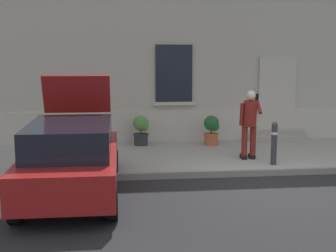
{
  "coord_description": "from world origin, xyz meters",
  "views": [
    {
      "loc": [
        -3.18,
        -9.05,
        2.85
      ],
      "look_at": [
        -2.0,
        1.6,
        1.1
      ],
      "focal_mm": 48.96,
      "sensor_mm": 36.0,
      "label": 1
    }
  ],
  "objects": [
    {
      "name": "ground_plane",
      "position": [
        0.0,
        0.0,
        0.0
      ],
      "size": [
        80.0,
        80.0,
        0.0
      ],
      "primitive_type": "plane",
      "color": "#232326"
    },
    {
      "name": "bollard_near_person",
      "position": [
        0.53,
        1.35,
        0.71
      ],
      "size": [
        0.15,
        0.15,
        1.04
      ],
      "color": "#333338",
      "rests_on": "sidewalk"
    },
    {
      "name": "curb_edge",
      "position": [
        0.0,
        0.94,
        0.07
      ],
      "size": [
        24.0,
        0.12,
        0.15
      ],
      "primitive_type": "cube",
      "color": "gray",
      "rests_on": "ground"
    },
    {
      "name": "hatchback_car_red",
      "position": [
        -4.1,
        -0.14,
        0.8
      ],
      "size": [
        1.81,
        4.08,
        2.34
      ],
      "color": "maroon",
      "rests_on": "ground"
    },
    {
      "name": "planter_terracotta",
      "position": [
        -0.48,
        3.85,
        0.61
      ],
      "size": [
        0.44,
        0.44,
        0.86
      ],
      "color": "#B25B38",
      "rests_on": "sidewalk"
    },
    {
      "name": "building_facade",
      "position": [
        0.0,
        5.29,
        3.73
      ],
      "size": [
        24.0,
        1.52,
        7.5
      ],
      "color": "#B2AD9E",
      "rests_on": "ground"
    },
    {
      "name": "person_on_phone",
      "position": [
        0.09,
        1.96,
        1.15
      ],
      "size": [
        0.51,
        0.48,
        1.75
      ],
      "rotation": [
        0.0,
        0.0,
        0.09
      ],
      "color": "maroon",
      "rests_on": "sidewalk"
    },
    {
      "name": "bollard_far_left",
      "position": [
        -3.53,
        1.35,
        0.71
      ],
      "size": [
        0.15,
        0.15,
        1.04
      ],
      "color": "#333338",
      "rests_on": "sidewalk"
    },
    {
      "name": "planter_cream",
      "position": [
        -4.55,
        4.03,
        0.61
      ],
      "size": [
        0.44,
        0.44,
        0.86
      ],
      "color": "beige",
      "rests_on": "sidewalk"
    },
    {
      "name": "planter_charcoal",
      "position": [
        -2.51,
        4.05,
        0.61
      ],
      "size": [
        0.44,
        0.44,
        0.86
      ],
      "color": "#2D2D30",
      "rests_on": "sidewalk"
    },
    {
      "name": "sidewalk",
      "position": [
        0.0,
        2.8,
        0.07
      ],
      "size": [
        24.0,
        3.6,
        0.15
      ],
      "primitive_type": "cube",
      "color": "#99968E",
      "rests_on": "ground"
    },
    {
      "name": "entrance_stoop",
      "position": [
        1.7,
        4.33,
        0.28
      ],
      "size": [
        1.65,
        0.64,
        0.32
      ],
      "color": "#9E998E",
      "rests_on": "sidewalk"
    }
  ]
}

